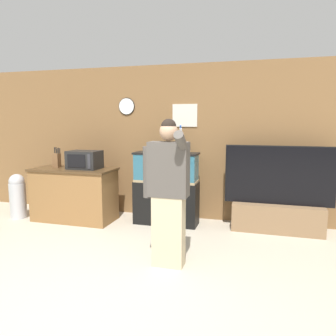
{
  "coord_description": "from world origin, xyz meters",
  "views": [
    {
      "loc": [
        1.48,
        -2.43,
        1.67
      ],
      "look_at": [
        0.29,
        1.67,
        1.05
      ],
      "focal_mm": 35.0,
      "sensor_mm": 36.0,
      "label": 1
    }
  ],
  "objects_px": {
    "counter_island": "(74,194)",
    "knife_block": "(57,160)",
    "tv_on_stand": "(278,207)",
    "person_standing": "(168,191)",
    "microwave": "(85,160)",
    "trash_bin": "(18,195)",
    "aquarium_on_stand": "(166,188)"
  },
  "relations": [
    {
      "from": "aquarium_on_stand",
      "to": "tv_on_stand",
      "type": "xyz_separation_m",
      "value": [
        1.72,
        0.11,
        -0.21
      ]
    },
    {
      "from": "counter_island",
      "to": "knife_block",
      "type": "bearing_deg",
      "value": 174.69
    },
    {
      "from": "tv_on_stand",
      "to": "person_standing",
      "type": "bearing_deg",
      "value": -128.47
    },
    {
      "from": "microwave",
      "to": "person_standing",
      "type": "relative_size",
      "value": 0.3
    },
    {
      "from": "counter_island",
      "to": "person_standing",
      "type": "xyz_separation_m",
      "value": [
        2.0,
        -1.26,
        0.44
      ]
    },
    {
      "from": "person_standing",
      "to": "trash_bin",
      "type": "bearing_deg",
      "value": 159.96
    },
    {
      "from": "counter_island",
      "to": "knife_block",
      "type": "height_order",
      "value": "knife_block"
    },
    {
      "from": "tv_on_stand",
      "to": "person_standing",
      "type": "xyz_separation_m",
      "value": [
        -1.27,
        -1.59,
        0.5
      ]
    },
    {
      "from": "knife_block",
      "to": "microwave",
      "type": "bearing_deg",
      "value": -1.21
    },
    {
      "from": "knife_block",
      "to": "aquarium_on_stand",
      "type": "xyz_separation_m",
      "value": [
        1.88,
        0.2,
        -0.43
      ]
    },
    {
      "from": "tv_on_stand",
      "to": "counter_island",
      "type": "bearing_deg",
      "value": -174.12
    },
    {
      "from": "microwave",
      "to": "aquarium_on_stand",
      "type": "relative_size",
      "value": 0.44
    },
    {
      "from": "counter_island",
      "to": "microwave",
      "type": "distance_m",
      "value": 0.62
    },
    {
      "from": "knife_block",
      "to": "aquarium_on_stand",
      "type": "height_order",
      "value": "knife_block"
    },
    {
      "from": "tv_on_stand",
      "to": "trash_bin",
      "type": "bearing_deg",
      "value": -173.42
    },
    {
      "from": "microwave",
      "to": "aquarium_on_stand",
      "type": "bearing_deg",
      "value": 8.76
    },
    {
      "from": "counter_island",
      "to": "aquarium_on_stand",
      "type": "relative_size",
      "value": 1.18
    },
    {
      "from": "aquarium_on_stand",
      "to": "counter_island",
      "type": "bearing_deg",
      "value": -171.67
    },
    {
      "from": "counter_island",
      "to": "tv_on_stand",
      "type": "height_order",
      "value": "tv_on_stand"
    },
    {
      "from": "counter_island",
      "to": "microwave",
      "type": "height_order",
      "value": "microwave"
    },
    {
      "from": "person_standing",
      "to": "trash_bin",
      "type": "height_order",
      "value": "person_standing"
    },
    {
      "from": "trash_bin",
      "to": "counter_island",
      "type": "bearing_deg",
      "value": 8.8
    },
    {
      "from": "knife_block",
      "to": "tv_on_stand",
      "type": "xyz_separation_m",
      "value": [
        3.6,
        0.31,
        -0.63
      ]
    },
    {
      "from": "trash_bin",
      "to": "aquarium_on_stand",
      "type": "bearing_deg",
      "value": 8.52
    },
    {
      "from": "knife_block",
      "to": "person_standing",
      "type": "relative_size",
      "value": 0.2
    },
    {
      "from": "knife_block",
      "to": "tv_on_stand",
      "type": "relative_size",
      "value": 0.21
    },
    {
      "from": "knife_block",
      "to": "person_standing",
      "type": "distance_m",
      "value": 2.67
    },
    {
      "from": "person_standing",
      "to": "trash_bin",
      "type": "xyz_separation_m",
      "value": [
        -3.01,
        1.1,
        -0.49
      ]
    },
    {
      "from": "counter_island",
      "to": "person_standing",
      "type": "height_order",
      "value": "person_standing"
    },
    {
      "from": "microwave",
      "to": "person_standing",
      "type": "xyz_separation_m",
      "value": [
        1.8,
        -1.28,
        -0.15
      ]
    },
    {
      "from": "counter_island",
      "to": "knife_block",
      "type": "xyz_separation_m",
      "value": [
        -0.33,
        0.03,
        0.57
      ]
    },
    {
      "from": "tv_on_stand",
      "to": "trash_bin",
      "type": "distance_m",
      "value": 4.31
    }
  ]
}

